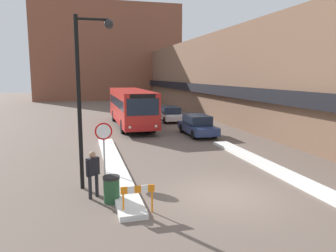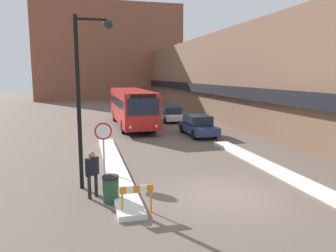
# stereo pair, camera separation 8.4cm
# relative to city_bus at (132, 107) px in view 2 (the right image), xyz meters

# --- Properties ---
(ground_plane) EXTENTS (160.00, 160.00, 0.00)m
(ground_plane) POSITION_rel_city_bus_xyz_m (0.89, -17.49, -1.73)
(ground_plane) COLOR #66564C
(building_row_right) EXTENTS (5.50, 60.00, 8.53)m
(building_row_right) POSITION_rel_city_bus_xyz_m (10.86, 6.51, 2.53)
(building_row_right) COLOR brown
(building_row_right) RESTS_ON ground_plane
(building_backdrop_far) EXTENTS (26.00, 8.00, 17.03)m
(building_backdrop_far) POSITION_rel_city_bus_xyz_m (0.89, 34.09, 6.79)
(building_backdrop_far) COLOR brown
(building_backdrop_far) RESTS_ON ground_plane
(snow_bank_left) EXTENTS (0.90, 12.57, 0.19)m
(snow_bank_left) POSITION_rel_city_bus_xyz_m (-2.71, -12.53, -1.64)
(snow_bank_left) COLOR silver
(snow_bank_left) RESTS_ON ground_plane
(snow_bank_right) EXTENTS (0.90, 11.16, 0.16)m
(snow_bank_right) POSITION_rel_city_bus_xyz_m (4.49, -14.43, -1.65)
(snow_bank_right) COLOR silver
(snow_bank_right) RESTS_ON ground_plane
(city_bus) EXTENTS (2.65, 11.46, 3.16)m
(city_bus) POSITION_rel_city_bus_xyz_m (0.00, 0.00, 0.00)
(city_bus) COLOR red
(city_bus) RESTS_ON ground_plane
(parked_car_front) EXTENTS (1.80, 4.45, 1.51)m
(parked_car_front) POSITION_rel_city_bus_xyz_m (4.09, -5.61, -0.97)
(parked_car_front) COLOR navy
(parked_car_front) RESTS_ON ground_plane
(parked_car_back) EXTENTS (1.89, 4.34, 1.39)m
(parked_car_back) POSITION_rel_city_bus_xyz_m (4.09, 2.21, -1.02)
(parked_car_back) COLOR silver
(parked_car_back) RESTS_ON ground_plane
(stop_sign) EXTENTS (0.76, 0.08, 2.39)m
(stop_sign) POSITION_rel_city_bus_xyz_m (-3.26, -13.88, 0.01)
(stop_sign) COLOR gray
(stop_sign) RESTS_ON ground_plane
(street_lamp) EXTENTS (1.46, 0.36, 6.64)m
(street_lamp) POSITION_rel_city_bus_xyz_m (-3.96, -15.33, 2.36)
(street_lamp) COLOR black
(street_lamp) RESTS_ON ground_plane
(pedestrian) EXTENTS (0.50, 0.45, 1.74)m
(pedestrian) POSITION_rel_city_bus_xyz_m (-3.84, -16.47, -0.69)
(pedestrian) COLOR #232328
(pedestrian) RESTS_ON ground_plane
(trash_bin) EXTENTS (0.59, 0.59, 0.95)m
(trash_bin) POSITION_rel_city_bus_xyz_m (-3.24, -17.07, -1.25)
(trash_bin) COLOR #234C2D
(trash_bin) RESTS_ON ground_plane
(construction_barricade) EXTENTS (1.10, 0.06, 0.94)m
(construction_barricade) POSITION_rel_city_bus_xyz_m (-2.51, -18.27, -1.06)
(construction_barricade) COLOR orange
(construction_barricade) RESTS_ON ground_plane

